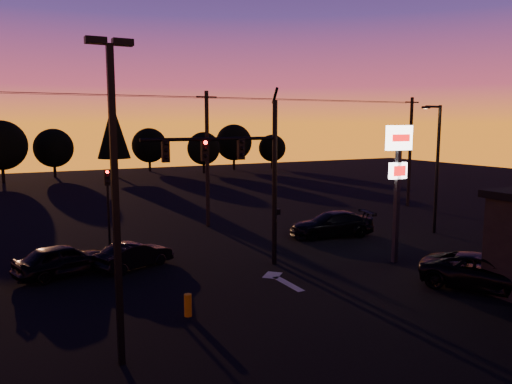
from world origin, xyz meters
TOP-DOWN VIEW (x-y plane):
  - ground at (0.00, 0.00)m, footprint 120.00×120.00m
  - lane_arrow at (0.50, 1.67)m, footprint 1.20×3.10m
  - traffic_signal_mast at (-0.10, 3.99)m, footprint 6.79×0.52m
  - secondary_signal at (-5.00, 11.49)m, footprint 0.30×0.31m
  - parking_lot_light at (-7.50, -3.00)m, footprint 1.25×0.30m
  - pylon_sign at (7.00, 1.50)m, footprint 1.50×0.28m
  - streetlight at (13.91, 5.50)m, footprint 1.55×0.35m
  - utility_pole_1 at (2.00, 14.00)m, footprint 1.40×0.26m
  - utility_pole_2 at (20.00, 14.00)m, footprint 1.40×0.26m
  - power_wires at (2.00, 14.00)m, footprint 36.00×1.22m
  - bollard at (-4.58, -0.46)m, footprint 0.27×0.27m
  - tree_2 at (-10.00, 48.00)m, footprint 5.77×5.78m
  - tree_3 at (-4.00, 52.00)m, footprint 4.95×4.95m
  - tree_4 at (3.00, 49.00)m, footprint 4.18×4.18m
  - tree_5 at (9.00, 54.00)m, footprint 4.95×4.95m
  - tree_6 at (15.00, 48.00)m, footprint 4.54×4.54m
  - tree_7 at (21.00, 51.00)m, footprint 5.36×5.36m
  - tree_8 at (27.00, 50.00)m, footprint 4.12×4.12m
  - car_left at (-7.97, 6.75)m, footprint 4.64×2.86m
  - car_mid at (-4.80, 6.50)m, footprint 4.01×2.70m
  - car_right at (7.60, 7.67)m, footprint 5.53×3.13m
  - suv_parked at (7.47, -3.41)m, footprint 4.73×5.74m

SIDE VIEW (x-z plane):
  - ground at x=0.00m, z-range 0.00..0.00m
  - lane_arrow at x=0.50m, z-range 0.00..0.01m
  - bollard at x=-4.58m, z-range 0.00..0.82m
  - car_mid at x=-4.80m, z-range 0.00..1.25m
  - suv_parked at x=7.47m, z-range 0.00..1.46m
  - car_left at x=-7.97m, z-range 0.00..1.48m
  - car_right at x=7.60m, z-range 0.00..1.51m
  - secondary_signal at x=-5.00m, z-range 0.69..5.04m
  - tree_8 at x=27.00m, z-range 0.53..5.71m
  - tree_6 at x=15.00m, z-range 0.58..6.29m
  - tree_3 at x=-4.00m, z-range 0.63..6.86m
  - tree_5 at x=9.00m, z-range 0.63..6.86m
  - tree_7 at x=21.00m, z-range 0.69..7.43m
  - tree_2 at x=-10.00m, z-range 0.74..8.00m
  - streetlight at x=13.91m, z-range 0.42..8.42m
  - utility_pole_1 at x=2.00m, z-range 0.09..9.09m
  - utility_pole_2 at x=20.00m, z-range 0.09..9.09m
  - pylon_sign at x=7.00m, z-range 1.51..8.31m
  - traffic_signal_mast at x=-0.10m, z-range 0.65..9.23m
  - parking_lot_light at x=-7.50m, z-range 0.70..9.84m
  - tree_4 at x=3.00m, z-range 1.18..10.68m
  - power_wires at x=2.00m, z-range 8.53..8.60m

